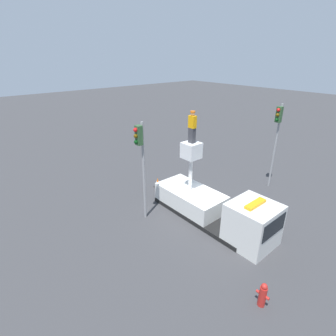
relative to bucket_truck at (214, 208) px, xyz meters
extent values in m
plane|color=#38383A|center=(-0.73, 0.00, -0.85)|extent=(120.00, 120.00, 0.00)
cube|color=black|center=(-0.73, 0.00, -0.73)|extent=(6.29, 2.24, 0.24)
cube|color=silver|center=(-1.80, 0.00, -0.21)|extent=(4.16, 2.18, 1.27)
cube|color=silver|center=(2.41, 0.00, 0.25)|extent=(2.13, 2.18, 2.19)
cube|color=black|center=(3.49, 0.00, 0.68)|extent=(0.03, 1.85, 0.88)
cube|color=orange|center=(2.41, 0.00, 1.41)|extent=(0.36, 1.31, 0.14)
cylinder|color=silver|center=(-1.87, 0.00, 1.48)|extent=(0.22, 0.22, 2.12)
cube|color=silver|center=(-1.87, 0.00, 2.89)|extent=(0.91, 0.91, 0.90)
cube|color=#38383D|center=(-1.87, 0.00, 3.76)|extent=(0.34, 0.26, 0.84)
cube|color=#F29E0C|center=(-1.87, 0.00, 4.51)|extent=(0.40, 0.26, 0.66)
sphere|color=beige|center=(-1.87, 0.00, 4.96)|extent=(0.23, 0.23, 0.23)
cylinder|color=orange|center=(-1.87, 0.00, 5.04)|extent=(0.26, 0.26, 0.09)
cylinder|color=gray|center=(-2.83, -2.62, 1.95)|extent=(0.14, 0.14, 5.59)
cube|color=#2D512D|center=(-2.83, -2.83, 4.09)|extent=(0.34, 0.28, 1.00)
sphere|color=red|center=(-2.83, -3.01, 4.40)|extent=(0.22, 0.22, 0.22)
sphere|color=#503C07|center=(-2.83, -3.01, 4.09)|extent=(0.22, 0.22, 0.22)
sphere|color=#083710|center=(-2.83, -3.01, 3.78)|extent=(0.22, 0.22, 0.22)
cylinder|color=gray|center=(-0.26, 6.38, 2.06)|extent=(0.14, 0.14, 5.81)
cube|color=#2D512D|center=(-0.26, 6.17, 4.31)|extent=(0.34, 0.28, 1.00)
sphere|color=red|center=(-0.26, 5.99, 4.62)|extent=(0.22, 0.22, 0.22)
sphere|color=#503C07|center=(-0.26, 5.99, 4.31)|extent=(0.22, 0.22, 0.22)
sphere|color=#083710|center=(-0.26, 5.99, 4.00)|extent=(0.22, 0.22, 0.22)
cylinder|color=#B2231E|center=(4.73, -2.74, -0.41)|extent=(0.28, 0.28, 0.87)
sphere|color=#B2231E|center=(4.73, -2.74, 0.09)|extent=(0.24, 0.24, 0.24)
cylinder|color=#B2231E|center=(4.53, -2.74, -0.33)|extent=(0.12, 0.11, 0.11)
cylinder|color=#B2231E|center=(4.93, -2.74, -0.33)|extent=(0.12, 0.11, 0.11)
cube|color=black|center=(-5.27, 0.23, -0.83)|extent=(0.46, 0.46, 0.03)
cone|color=orange|center=(-5.27, 0.23, -0.51)|extent=(0.38, 0.38, 0.69)
cylinder|color=white|center=(-5.27, 0.23, -0.47)|extent=(0.20, 0.20, 0.10)
camera|label=1|loc=(7.76, -9.94, 7.85)|focal=28.00mm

